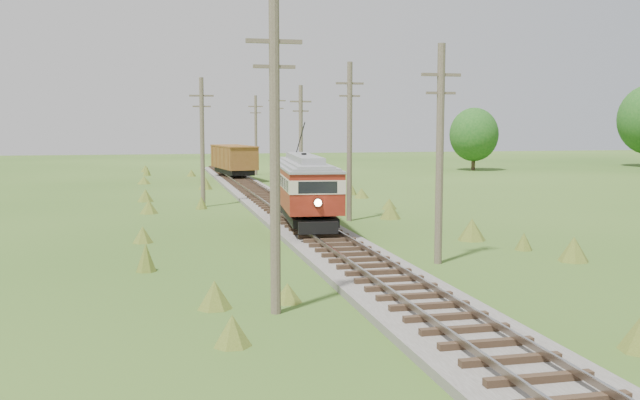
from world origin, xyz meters
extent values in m
cube|color=#605B54|center=(0.00, 34.00, 0.12)|extent=(3.60, 96.00, 0.25)
cube|color=#726659|center=(-0.72, 34.00, 0.48)|extent=(0.08, 96.00, 0.17)
cube|color=#726659|center=(0.72, 34.00, 0.48)|extent=(0.08, 96.00, 0.17)
cube|color=#2D2116|center=(0.00, 34.00, 0.33)|extent=(2.40, 96.00, 0.16)
cube|color=black|center=(0.00, 28.30, 0.97)|extent=(3.03, 10.13, 0.41)
cube|color=maroon|center=(0.00, 28.30, 1.87)|extent=(3.48, 11.03, 0.99)
cube|color=beige|center=(0.00, 28.30, 2.68)|extent=(3.51, 11.09, 0.63)
cube|color=black|center=(0.00, 28.30, 2.68)|extent=(3.50, 10.60, 0.50)
cube|color=maroon|center=(0.00, 28.30, 3.14)|extent=(3.48, 11.03, 0.27)
cube|color=gray|center=(0.00, 28.30, 3.43)|extent=(3.54, 11.14, 0.34)
cube|color=gray|center=(0.00, 28.30, 3.74)|extent=(1.86, 8.21, 0.36)
sphere|color=#FFF2BF|center=(-0.49, 22.81, 2.01)|extent=(0.33, 0.33, 0.33)
cylinder|color=black|center=(0.14, 29.92, 4.76)|extent=(0.43, 4.20, 1.74)
cylinder|color=black|center=(-1.04, 24.27, 0.92)|extent=(0.17, 0.73, 0.72)
cylinder|color=black|center=(0.31, 24.15, 0.92)|extent=(0.17, 0.73, 0.72)
cylinder|color=black|center=(-0.31, 32.44, 0.92)|extent=(0.17, 0.73, 0.72)
cylinder|color=black|center=(1.04, 32.32, 0.92)|extent=(0.17, 0.73, 0.72)
cube|color=black|center=(0.00, 63.02, 0.93)|extent=(3.25, 7.92, 0.53)
cube|color=brown|center=(0.00, 63.02, 2.27)|extent=(3.92, 8.84, 2.14)
cube|color=brown|center=(0.00, 63.02, 3.39)|extent=(4.00, 9.02, 0.13)
cylinder|color=black|center=(-0.44, 60.37, 0.99)|extent=(0.24, 0.86, 0.85)
cylinder|color=black|center=(1.14, 60.59, 0.99)|extent=(0.24, 0.86, 0.85)
cylinder|color=black|center=(-1.14, 65.45, 0.99)|extent=(0.24, 0.86, 0.85)
cylinder|color=black|center=(0.44, 65.67, 0.99)|extent=(0.24, 0.86, 0.85)
cone|color=gray|center=(4.33, 51.72, 0.55)|extent=(2.94, 2.94, 1.10)
cone|color=gray|center=(5.07, 50.80, 0.32)|extent=(1.65, 1.65, 0.64)
cylinder|color=brown|center=(3.30, 18.00, 4.30)|extent=(0.30, 0.30, 8.60)
cube|color=brown|center=(3.30, 18.00, 7.40)|extent=(1.60, 0.12, 0.12)
cube|color=brown|center=(3.30, 18.00, 6.70)|extent=(1.20, 0.10, 0.10)
cylinder|color=brown|center=(3.20, 31.00, 4.50)|extent=(0.30, 0.30, 9.00)
cube|color=brown|center=(3.20, 31.00, 7.80)|extent=(1.60, 0.12, 0.12)
cube|color=brown|center=(3.20, 31.00, 7.10)|extent=(1.20, 0.10, 0.10)
cylinder|color=brown|center=(3.00, 44.00, 4.20)|extent=(0.30, 0.30, 8.40)
cube|color=brown|center=(3.00, 44.00, 7.20)|extent=(1.60, 0.12, 0.12)
cube|color=brown|center=(3.00, 44.00, 6.50)|extent=(1.20, 0.10, 0.10)
cylinder|color=brown|center=(3.40, 57.00, 4.45)|extent=(0.30, 0.30, 8.90)
cube|color=brown|center=(3.40, 57.00, 7.70)|extent=(1.60, 0.12, 0.12)
cube|color=brown|center=(3.40, 57.00, 7.00)|extent=(1.20, 0.10, 0.10)
cylinder|color=brown|center=(3.20, 70.00, 4.35)|extent=(0.30, 0.30, 8.70)
cube|color=brown|center=(3.20, 70.00, 7.50)|extent=(1.60, 0.12, 0.12)
cube|color=brown|center=(3.20, 70.00, 6.80)|extent=(1.20, 0.10, 0.10)
cylinder|color=brown|center=(-4.20, 12.00, 4.50)|extent=(0.30, 0.30, 9.00)
cube|color=brown|center=(-4.20, 12.00, 7.80)|extent=(1.60, 0.12, 0.12)
cube|color=brown|center=(-4.20, 12.00, 7.10)|extent=(1.20, 0.10, 0.10)
cylinder|color=brown|center=(-4.50, 40.00, 4.30)|extent=(0.30, 0.30, 8.60)
cube|color=brown|center=(-4.50, 40.00, 7.40)|extent=(1.60, 0.12, 0.12)
cube|color=brown|center=(-4.50, 40.00, 6.70)|extent=(1.20, 0.10, 0.10)
cylinder|color=#38281C|center=(30.00, 72.00, 1.26)|extent=(0.50, 0.50, 2.52)
ellipsoid|color=#164C16|center=(30.00, 72.00, 4.34)|extent=(5.88, 5.88, 6.47)
camera|label=1|loc=(-7.49, -8.07, 5.46)|focal=40.00mm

